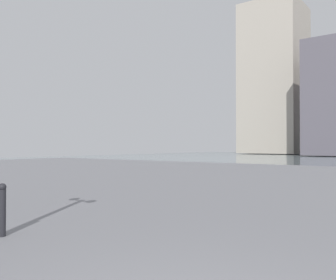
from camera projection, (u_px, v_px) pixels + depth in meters
The scene contains 2 objects.
building_annex at pixel (274, 79), 72.44m from camera, with size 11.30×11.67×32.13m.
bollard_near at pixel (2, 209), 6.01m from camera, with size 0.13×0.13×0.89m.
Camera 1 is at (-1.43, 2.16, 1.53)m, focal length 38.19 mm.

